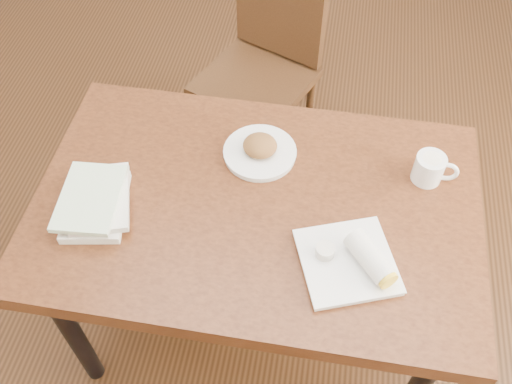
% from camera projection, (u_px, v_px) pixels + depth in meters
% --- Properties ---
extents(ground, '(4.00, 5.00, 0.01)m').
position_uv_depth(ground, '(256.00, 317.00, 2.24)').
color(ground, '#472814').
rests_on(ground, ground).
extents(table, '(1.29, 0.83, 0.75)m').
position_uv_depth(table, '(256.00, 219.00, 1.71)').
color(table, brown).
rests_on(table, ground).
extents(chair_far, '(0.55, 0.55, 0.95)m').
position_uv_depth(chair_far, '(265.00, 56.00, 2.36)').
color(chair_far, '#3F2512').
rests_on(chair_far, ground).
extents(plate_scone, '(0.23, 0.23, 0.07)m').
position_uv_depth(plate_scone, '(260.00, 150.00, 1.74)').
color(plate_scone, white).
rests_on(plate_scone, table).
extents(coffee_mug, '(0.13, 0.09, 0.09)m').
position_uv_depth(coffee_mug, '(430.00, 168.00, 1.67)').
color(coffee_mug, white).
rests_on(coffee_mug, table).
extents(plate_burrito, '(0.31, 0.31, 0.08)m').
position_uv_depth(plate_burrito, '(354.00, 261.00, 1.50)').
color(plate_burrito, white).
rests_on(plate_burrito, table).
extents(book_stack, '(0.23, 0.28, 0.06)m').
position_uv_depth(book_stack, '(96.00, 202.00, 1.61)').
color(book_stack, white).
rests_on(book_stack, table).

